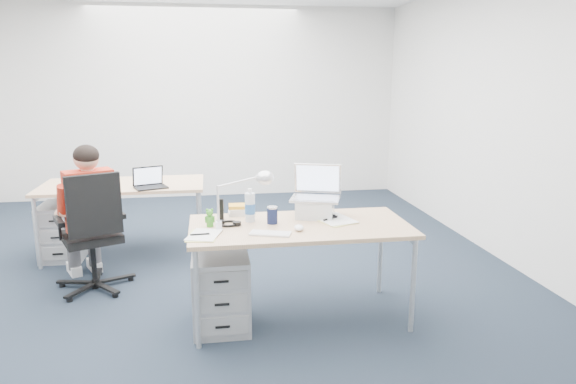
{
  "coord_description": "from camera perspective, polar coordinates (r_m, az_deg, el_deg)",
  "views": [
    {
      "loc": [
        0.15,
        -4.3,
        1.79
      ],
      "look_at": [
        0.79,
        -0.2,
        0.85
      ],
      "focal_mm": 32.0,
      "sensor_mm": 36.0,
      "label": 1
    }
  ],
  "objects": [
    {
      "name": "floor",
      "position": [
        4.66,
        -10.14,
        -10.04
      ],
      "size": [
        7.0,
        7.0,
        0.0
      ],
      "primitive_type": "plane",
      "color": "#19222D",
      "rests_on": "ground"
    },
    {
      "name": "room",
      "position": [
        4.31,
        -11.04,
        11.5
      ],
      "size": [
        6.02,
        7.02,
        2.8
      ],
      "color": "silver",
      "rests_on": "ground"
    },
    {
      "name": "desk_near",
      "position": [
        3.77,
        1.31,
        -4.31
      ],
      "size": [
        1.6,
        0.8,
        0.73
      ],
      "color": "tan",
      "rests_on": "ground"
    },
    {
      "name": "desk_far",
      "position": [
        5.45,
        -17.85,
        0.4
      ],
      "size": [
        1.6,
        0.8,
        0.73
      ],
      "color": "tan",
      "rests_on": "ground"
    },
    {
      "name": "office_chair",
      "position": [
        4.69,
        -20.74,
        -6.74
      ],
      "size": [
        0.86,
        0.86,
        1.04
      ],
      "rotation": [
        0.0,
        0.0,
        0.41
      ],
      "color": "black",
      "rests_on": "ground"
    },
    {
      "name": "seated_person",
      "position": [
        4.76,
        -21.39,
        -2.39
      ],
      "size": [
        0.58,
        0.74,
        1.23
      ],
      "rotation": [
        0.0,
        0.0,
        0.45
      ],
      "color": "#B72C1A",
      "rests_on": "ground"
    },
    {
      "name": "drawer_pedestal_near",
      "position": [
        3.81,
        -7.46,
        -10.77
      ],
      "size": [
        0.4,
        0.5,
        0.55
      ],
      "primitive_type": "cube",
      "color": "#A2A4A8",
      "rests_on": "ground"
    },
    {
      "name": "drawer_pedestal_far",
      "position": [
        5.64,
        -23.66,
        -3.96
      ],
      "size": [
        0.4,
        0.5,
        0.55
      ],
      "primitive_type": "cube",
      "color": "#A2A4A8",
      "rests_on": "ground"
    },
    {
      "name": "silver_laptop",
      "position": [
        3.92,
        3.06,
        -0.02
      ],
      "size": [
        0.44,
        0.39,
        0.39
      ],
      "primitive_type": null,
      "rotation": [
        0.0,
        0.0,
        -0.32
      ],
      "color": "silver",
      "rests_on": "desk_near"
    },
    {
      "name": "wireless_keyboard",
      "position": [
        3.53,
        -1.99,
        -4.62
      ],
      "size": [
        0.3,
        0.2,
        0.01
      ],
      "primitive_type": "cube",
      "rotation": [
        0.0,
        0.0,
        -0.34
      ],
      "color": "white",
      "rests_on": "desk_near"
    },
    {
      "name": "computer_mouse",
      "position": [
        3.61,
        1.22,
        -3.99
      ],
      "size": [
        0.07,
        0.11,
        0.04
      ],
      "primitive_type": "ellipsoid",
      "rotation": [
        0.0,
        0.0,
        -0.08
      ],
      "color": "white",
      "rests_on": "desk_near"
    },
    {
      "name": "headphones",
      "position": [
        3.77,
        -6.61,
        -3.43
      ],
      "size": [
        0.23,
        0.21,
        0.03
      ],
      "primitive_type": null,
      "rotation": [
        0.0,
        0.0,
        -0.44
      ],
      "color": "black",
      "rests_on": "desk_near"
    },
    {
      "name": "can_koozie",
      "position": [
        3.77,
        -1.76,
        -2.57
      ],
      "size": [
        0.09,
        0.09,
        0.13
      ],
      "primitive_type": "cylinder",
      "rotation": [
        0.0,
        0.0,
        -0.22
      ],
      "color": "#131B3D",
      "rests_on": "desk_near"
    },
    {
      "name": "water_bottle",
      "position": [
        3.82,
        -4.24,
        -1.47
      ],
      "size": [
        0.08,
        0.08,
        0.25
      ],
      "primitive_type": "cylinder",
      "rotation": [
        0.0,
        0.0,
        -0.06
      ],
      "color": "silver",
      "rests_on": "desk_near"
    },
    {
      "name": "bear_figurine",
      "position": [
        3.73,
        -8.69,
        -2.82
      ],
      "size": [
        0.08,
        0.07,
        0.13
      ],
      "primitive_type": null,
      "rotation": [
        0.0,
        0.0,
        -0.18
      ],
      "color": "#237D21",
      "rests_on": "desk_near"
    },
    {
      "name": "book_stack",
      "position": [
        4.04,
        -5.4,
        -1.96
      ],
      "size": [
        0.17,
        0.13,
        0.08
      ],
      "primitive_type": "cube",
      "rotation": [
        0.0,
        0.0,
        0.0
      ],
      "color": "silver",
      "rests_on": "desk_near"
    },
    {
      "name": "cordless_phone",
      "position": [
        3.9,
        -7.49,
        -1.9
      ],
      "size": [
        0.05,
        0.03,
        0.16
      ],
      "primitive_type": "cube",
      "rotation": [
        0.0,
        0.0,
        -0.18
      ],
      "color": "black",
      "rests_on": "desk_near"
    },
    {
      "name": "papers_left",
      "position": [
        3.53,
        -9.46,
        -4.79
      ],
      "size": [
        0.25,
        0.32,
        0.01
      ],
      "primitive_type": "cube",
      "rotation": [
        0.0,
        0.0,
        -0.24
      ],
      "color": "#DEDF81",
      "rests_on": "desk_near"
    },
    {
      "name": "papers_right",
      "position": [
        3.88,
        5.06,
        -3.08
      ],
      "size": [
        0.33,
        0.39,
        0.01
      ],
      "primitive_type": "cube",
      "rotation": [
        0.0,
        0.0,
        0.33
      ],
      "color": "#DEDF81",
      "rests_on": "desk_near"
    },
    {
      "name": "sunglasses",
      "position": [
        3.89,
        4.64,
        -2.9
      ],
      "size": [
        0.12,
        0.06,
        0.03
      ],
      "primitive_type": null,
      "rotation": [
        0.0,
        0.0,
        0.06
      ],
      "color": "black",
      "rests_on": "desk_near"
    },
    {
      "name": "desk_lamp",
      "position": [
        3.63,
        -5.77,
        -0.77
      ],
      "size": [
        0.4,
        0.22,
        0.43
      ],
      "primitive_type": null,
      "rotation": [
        0.0,
        0.0,
        0.23
      ],
      "color": "silver",
      "rests_on": "desk_near"
    },
    {
      "name": "dark_laptop",
      "position": [
        5.12,
        -15.04,
        1.58
      ],
      "size": [
        0.37,
        0.37,
        0.21
      ],
      "primitive_type": null,
      "rotation": [
        0.0,
        0.0,
        0.35
      ],
      "color": "black",
      "rests_on": "desk_far"
    },
    {
      "name": "far_cup",
      "position": [
        5.38,
        -15.16,
        1.47
      ],
      "size": [
        0.08,
        0.08,
        0.1
      ],
      "primitive_type": "cylinder",
      "rotation": [
        0.0,
        0.0,
        -0.06
      ],
      "color": "white",
      "rests_on": "desk_far"
    },
    {
      "name": "far_papers",
      "position": [
        5.61,
        -19.78,
        1.12
      ],
      "size": [
        0.22,
        0.31,
        0.01
      ],
      "primitive_type": "cube",
      "rotation": [
        0.0,
        0.0,
        -0.05
      ],
      "color": "white",
      "rests_on": "desk_far"
    }
  ]
}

